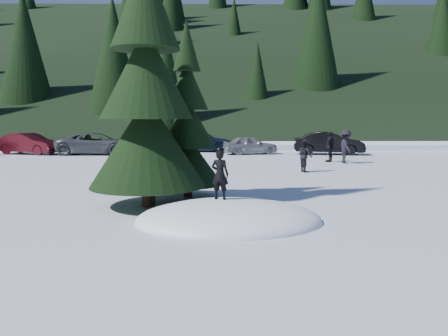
{
  "coord_description": "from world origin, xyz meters",
  "views": [
    {
      "loc": [
        -0.22,
        -10.23,
        2.45
      ],
      "look_at": [
        -0.09,
        1.52,
        1.1
      ],
      "focal_mm": 35.0,
      "sensor_mm": 36.0,
      "label": 1
    }
  ],
  "objects_px": {
    "child_skier": "(220,174)",
    "car_4": "(250,145)",
    "spruce_short": "(187,129)",
    "adult_1": "(330,147)",
    "car_3": "(200,141)",
    "adult_0": "(305,156)",
    "car_1": "(29,144)",
    "car_5": "(329,143)",
    "car_2": "(97,144)",
    "spruce_tall": "(146,86)",
    "adult_2": "(346,147)"
  },
  "relations": [
    {
      "from": "child_skier",
      "to": "car_4",
      "type": "xyz_separation_m",
      "value": [
        2.08,
        18.99,
        -0.46
      ]
    },
    {
      "from": "spruce_short",
      "to": "adult_1",
      "type": "bearing_deg",
      "value": 56.42
    },
    {
      "from": "car_3",
      "to": "adult_0",
      "type": "bearing_deg",
      "value": -146.31
    },
    {
      "from": "car_1",
      "to": "car_5",
      "type": "distance_m",
      "value": 20.26
    },
    {
      "from": "child_skier",
      "to": "car_1",
      "type": "distance_m",
      "value": 23.1
    },
    {
      "from": "car_1",
      "to": "car_2",
      "type": "relative_size",
      "value": 0.82
    },
    {
      "from": "adult_0",
      "to": "car_5",
      "type": "bearing_deg",
      "value": -32.98
    },
    {
      "from": "spruce_short",
      "to": "adult_1",
      "type": "distance_m",
      "value": 13.02
    },
    {
      "from": "spruce_tall",
      "to": "car_1",
      "type": "relative_size",
      "value": 1.99
    },
    {
      "from": "spruce_short",
      "to": "car_1",
      "type": "relative_size",
      "value": 1.24
    },
    {
      "from": "spruce_tall",
      "to": "adult_2",
      "type": "bearing_deg",
      "value": 52.35
    },
    {
      "from": "car_3",
      "to": "spruce_short",
      "type": "bearing_deg",
      "value": -168.51
    },
    {
      "from": "child_skier",
      "to": "car_5",
      "type": "distance_m",
      "value": 20.08
    },
    {
      "from": "spruce_tall",
      "to": "car_3",
      "type": "height_order",
      "value": "spruce_tall"
    },
    {
      "from": "adult_1",
      "to": "car_1",
      "type": "distance_m",
      "value": 19.83
    },
    {
      "from": "car_5",
      "to": "car_1",
      "type": "bearing_deg",
      "value": 96.62
    },
    {
      "from": "child_skier",
      "to": "car_2",
      "type": "xyz_separation_m",
      "value": [
        -8.25,
        18.92,
        -0.35
      ]
    },
    {
      "from": "car_1",
      "to": "adult_1",
      "type": "bearing_deg",
      "value": -89.38
    },
    {
      "from": "adult_1",
      "to": "car_2",
      "type": "height_order",
      "value": "adult_1"
    },
    {
      "from": "car_4",
      "to": "car_3",
      "type": "bearing_deg",
      "value": 43.52
    },
    {
      "from": "adult_1",
      "to": "car_2",
      "type": "distance_m",
      "value": 15.33
    },
    {
      "from": "child_skier",
      "to": "adult_0",
      "type": "relative_size",
      "value": 0.81
    },
    {
      "from": "adult_2",
      "to": "car_1",
      "type": "xyz_separation_m",
      "value": [
        -19.73,
        6.19,
        -0.2
      ]
    },
    {
      "from": "adult_2",
      "to": "child_skier",
      "type": "bearing_deg",
      "value": 150.02
    },
    {
      "from": "adult_2",
      "to": "spruce_short",
      "type": "bearing_deg",
      "value": 139.87
    },
    {
      "from": "adult_0",
      "to": "car_1",
      "type": "height_order",
      "value": "adult_0"
    },
    {
      "from": "spruce_short",
      "to": "car_4",
      "type": "xyz_separation_m",
      "value": [
        3.08,
        16.06,
        -1.47
      ]
    },
    {
      "from": "child_skier",
      "to": "car_4",
      "type": "bearing_deg",
      "value": -74.69
    },
    {
      "from": "child_skier",
      "to": "car_1",
      "type": "relative_size",
      "value": 0.28
    },
    {
      "from": "child_skier",
      "to": "car_1",
      "type": "height_order",
      "value": "child_skier"
    },
    {
      "from": "car_5",
      "to": "adult_2",
      "type": "bearing_deg",
      "value": -177.22
    },
    {
      "from": "spruce_short",
      "to": "adult_1",
      "type": "xyz_separation_m",
      "value": [
        7.17,
        10.8,
        -1.25
      ]
    },
    {
      "from": "adult_0",
      "to": "car_1",
      "type": "bearing_deg",
      "value": 46.43
    },
    {
      "from": "adult_2",
      "to": "car_1",
      "type": "relative_size",
      "value": 0.42
    },
    {
      "from": "car_5",
      "to": "car_4",
      "type": "bearing_deg",
      "value": 94.63
    },
    {
      "from": "child_skier",
      "to": "car_3",
      "type": "xyz_separation_m",
      "value": [
        -1.4,
        21.48,
        -0.34
      ]
    },
    {
      "from": "spruce_tall",
      "to": "car_5",
      "type": "distance_m",
      "value": 19.71
    },
    {
      "from": "adult_2",
      "to": "car_4",
      "type": "height_order",
      "value": "adult_2"
    },
    {
      "from": "car_2",
      "to": "car_4",
      "type": "relative_size",
      "value": 1.43
    },
    {
      "from": "spruce_tall",
      "to": "adult_1",
      "type": "distance_m",
      "value": 14.88
    },
    {
      "from": "spruce_short",
      "to": "car_1",
      "type": "xyz_separation_m",
      "value": [
        -11.91,
        16.23,
        -1.39
      ]
    },
    {
      "from": "adult_1",
      "to": "car_5",
      "type": "height_order",
      "value": "adult_1"
    },
    {
      "from": "adult_1",
      "to": "car_1",
      "type": "height_order",
      "value": "adult_1"
    },
    {
      "from": "spruce_short",
      "to": "adult_0",
      "type": "bearing_deg",
      "value": 52.09
    },
    {
      "from": "car_1",
      "to": "car_3",
      "type": "xyz_separation_m",
      "value": [
        11.5,
        2.32,
        0.03
      ]
    },
    {
      "from": "child_skier",
      "to": "car_2",
      "type": "height_order",
      "value": "child_skier"
    },
    {
      "from": "car_1",
      "to": "car_2",
      "type": "height_order",
      "value": "car_2"
    },
    {
      "from": "car_3",
      "to": "car_5",
      "type": "bearing_deg",
      "value": -97.45
    },
    {
      "from": "car_2",
      "to": "adult_0",
      "type": "bearing_deg",
      "value": -127.9
    },
    {
      "from": "spruce_short",
      "to": "car_2",
      "type": "relative_size",
      "value": 1.02
    }
  ]
}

